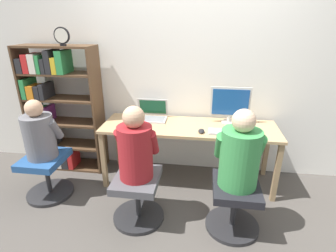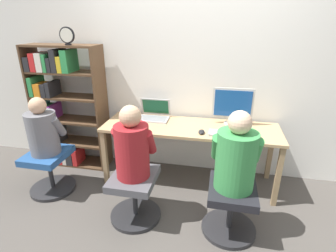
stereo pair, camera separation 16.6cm
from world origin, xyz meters
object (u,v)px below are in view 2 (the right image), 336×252
(laptop, at_px, (154,115))
(person_near_shelf, at_px, (43,130))
(keyboard, at_px, (231,134))
(person_at_monitor, at_px, (236,156))
(bookshelf, at_px, (61,108))
(office_chair_side, at_px, (50,169))
(office_chair_left, at_px, (231,206))
(office_chair_right, at_px, (135,193))
(desk_clock, at_px, (67,36))
(person_at_laptop, at_px, (132,147))
(desktop_monitor, at_px, (233,106))

(laptop, xyz_separation_m, person_near_shelf, (-1.03, -0.64, -0.02))
(keyboard, relative_size, person_at_monitor, 0.66)
(bookshelf, xyz_separation_m, office_chair_side, (0.16, -0.60, -0.50))
(office_chair_left, xyz_separation_m, office_chair_right, (-0.89, -0.00, 0.00))
(person_at_monitor, xyz_separation_m, desk_clock, (-1.84, 0.74, 0.87))
(office_chair_right, bearing_deg, office_chair_left, 0.23)
(person_at_laptop, bearing_deg, laptop, 92.06)
(desk_clock, bearing_deg, laptop, 7.71)
(keyboard, bearing_deg, office_chair_left, -87.17)
(desk_clock, bearing_deg, keyboard, -5.77)
(person_at_laptop, bearing_deg, desktop_monitor, 45.47)
(person_at_laptop, height_order, person_near_shelf, person_at_laptop)
(laptop, xyz_separation_m, person_at_laptop, (0.03, -0.87, 0.01))
(office_chair_left, xyz_separation_m, person_at_laptop, (-0.89, 0.00, 0.49))
(desktop_monitor, relative_size, desk_clock, 2.28)
(person_at_monitor, relative_size, desk_clock, 3.54)
(bookshelf, bearing_deg, office_chair_right, -34.20)
(bookshelf, bearing_deg, person_at_monitor, -21.28)
(office_chair_side, height_order, person_near_shelf, person_near_shelf)
(office_chair_left, relative_size, office_chair_right, 1.00)
(person_at_monitor, height_order, desk_clock, desk_clock)
(laptop, distance_m, desk_clock, 1.28)
(office_chair_right, bearing_deg, bookshelf, 145.80)
(desktop_monitor, relative_size, office_chair_side, 0.90)
(keyboard, xyz_separation_m, person_near_shelf, (-1.92, -0.33, 0.01))
(bookshelf, bearing_deg, office_chair_left, -21.40)
(keyboard, xyz_separation_m, desk_clock, (-1.81, 0.18, 0.92))
(laptop, distance_m, keyboard, 0.94)
(desktop_monitor, height_order, office_chair_side, desktop_monitor)
(office_chair_right, bearing_deg, person_at_laptop, 90.00)
(office_chair_right, distance_m, desk_clock, 1.82)
(person_at_laptop, relative_size, bookshelf, 0.44)
(laptop, distance_m, person_at_laptop, 0.87)
(desktop_monitor, xyz_separation_m, office_chair_left, (0.03, -0.88, -0.65))
(person_at_monitor, bearing_deg, desk_clock, 158.00)
(laptop, relative_size, person_near_shelf, 0.58)
(person_at_laptop, height_order, desk_clock, desk_clock)
(laptop, bearing_deg, desk_clock, -172.29)
(office_chair_right, xyz_separation_m, office_chair_side, (-1.06, 0.23, 0.00))
(office_chair_side, bearing_deg, desk_clock, 78.03)
(laptop, xyz_separation_m, office_chair_side, (-1.03, -0.64, -0.48))
(desktop_monitor, relative_size, person_at_monitor, 0.64)
(person_at_laptop, relative_size, person_near_shelf, 1.09)
(bookshelf, bearing_deg, keyboard, -7.17)
(desktop_monitor, bearing_deg, person_at_laptop, -134.53)
(person_at_monitor, bearing_deg, keyboard, 92.86)
(person_at_laptop, bearing_deg, person_at_monitor, 0.24)
(keyboard, distance_m, person_near_shelf, 1.95)
(bookshelf, bearing_deg, office_chair_side, -74.79)
(office_chair_right, relative_size, person_at_monitor, 0.72)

